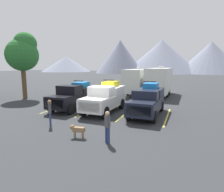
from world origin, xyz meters
TOP-DOWN VIEW (x-y plane):
  - ground_plane at (0.00, 0.00)m, footprint 240.00×240.00m
  - pickup_truck_a at (-3.32, 0.73)m, footprint 2.27×5.39m
  - pickup_truck_b at (-0.18, 0.59)m, footprint 2.24×5.36m
  - pickup_truck_c at (3.37, 0.89)m, footprint 2.20×5.49m
  - lot_stripe_a at (-4.95, 0.76)m, footprint 0.12×5.50m
  - lot_stripe_b at (-1.65, 0.76)m, footprint 0.12×5.50m
  - lot_stripe_c at (1.65, 0.76)m, footprint 0.12×5.50m
  - lot_stripe_d at (4.95, 0.76)m, footprint 0.12×5.50m
  - camper_trailer_a at (0.10, 11.07)m, footprint 2.56×7.94m
  - camper_trailer_b at (3.02, 11.16)m, footprint 2.77×8.49m
  - person_a at (-2.00, -4.33)m, footprint 0.32×0.33m
  - person_b at (2.54, -5.59)m, footprint 0.35×0.27m
  - dog at (0.68, -5.49)m, footprint 0.94×0.36m
  - tree_a at (-11.74, 3.44)m, footprint 3.72×3.72m
  - mountain_ridge at (-3.01, 89.17)m, footprint 146.83×46.15m

SIDE VIEW (x-z plane):
  - ground_plane at x=0.00m, z-range 0.00..0.00m
  - lot_stripe_a at x=-4.95m, z-range 0.00..0.01m
  - lot_stripe_b at x=-1.65m, z-range 0.00..0.01m
  - lot_stripe_c at x=1.65m, z-range 0.00..0.01m
  - lot_stripe_d at x=4.95m, z-range 0.00..0.01m
  - dog at x=0.68m, z-range 0.13..0.84m
  - person_b at x=2.54m, z-range 0.13..1.79m
  - person_a at x=-2.00m, z-range 0.13..1.87m
  - pickup_truck_a at x=-3.32m, z-range -0.09..2.44m
  - pickup_truck_c at x=3.37m, z-range -0.13..2.51m
  - pickup_truck_b at x=-0.18m, z-range -0.10..2.59m
  - camper_trailer_a at x=0.10m, z-range 0.10..3.82m
  - camper_trailer_b at x=3.02m, z-range 0.10..3.98m
  - tree_a at x=-11.74m, z-range 1.55..9.30m
  - mountain_ridge at x=-3.01m, z-range -1.24..16.02m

